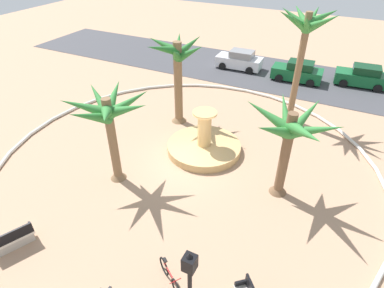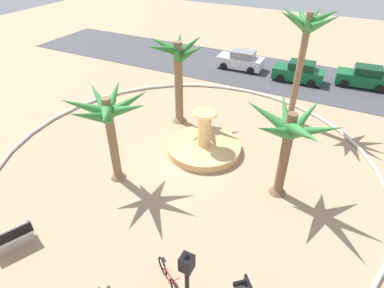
{
  "view_description": "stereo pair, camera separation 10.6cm",
  "coord_description": "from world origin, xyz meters",
  "px_view_note": "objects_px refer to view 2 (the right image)",
  "views": [
    {
      "loc": [
        6.56,
        -12.36,
        10.8
      ],
      "look_at": [
        0.11,
        0.43,
        1.0
      ],
      "focal_mm": 30.08,
      "sensor_mm": 36.0,
      "label": 1
    },
    {
      "loc": [
        6.66,
        -12.31,
        10.8
      ],
      "look_at": [
        0.11,
        0.43,
        1.0
      ],
      "focal_mm": 30.08,
      "sensor_mm": 36.0,
      "label": 2
    }
  ],
  "objects_px": {
    "palm_tree_by_curb": "(108,116)",
    "bench_east": "(13,239)",
    "bicycle_by_lamppost": "(168,276)",
    "fountain": "(204,146)",
    "palm_tree_near_fountain": "(306,34)",
    "parked_car_leftmost": "(241,60)",
    "parked_car_third": "(364,77)",
    "palm_tree_mid_plaza": "(289,134)",
    "palm_tree_far_side": "(178,64)",
    "parked_car_second": "(299,72)"
  },
  "relations": [
    {
      "from": "palm_tree_near_fountain",
      "to": "palm_tree_by_curb",
      "type": "xyz_separation_m",
      "value": [
        -6.46,
        -9.96,
        -2.0
      ]
    },
    {
      "from": "palm_tree_near_fountain",
      "to": "bench_east",
      "type": "distance_m",
      "value": 17.86
    },
    {
      "from": "palm_tree_near_fountain",
      "to": "bench_east",
      "type": "xyz_separation_m",
      "value": [
        -7.56,
        -15.3,
        -5.29
      ]
    },
    {
      "from": "palm_tree_by_curb",
      "to": "parked_car_third",
      "type": "relative_size",
      "value": 1.17
    },
    {
      "from": "palm_tree_by_curb",
      "to": "parked_car_third",
      "type": "bearing_deg",
      "value": 60.14
    },
    {
      "from": "palm_tree_mid_plaza",
      "to": "bench_east",
      "type": "bearing_deg",
      "value": -137.48
    },
    {
      "from": "palm_tree_mid_plaza",
      "to": "bench_east",
      "type": "height_order",
      "value": "palm_tree_mid_plaza"
    },
    {
      "from": "palm_tree_by_curb",
      "to": "parked_car_third",
      "type": "height_order",
      "value": "palm_tree_by_curb"
    },
    {
      "from": "parked_car_third",
      "to": "bench_east",
      "type": "bearing_deg",
      "value": -116.11
    },
    {
      "from": "palm_tree_mid_plaza",
      "to": "palm_tree_near_fountain",
      "type": "bearing_deg",
      "value": 98.92
    },
    {
      "from": "palm_tree_near_fountain",
      "to": "palm_tree_mid_plaza",
      "type": "height_order",
      "value": "palm_tree_near_fountain"
    },
    {
      "from": "palm_tree_near_fountain",
      "to": "parked_car_second",
      "type": "distance_m",
      "value": 8.39
    },
    {
      "from": "parked_car_leftmost",
      "to": "palm_tree_by_curb",
      "type": "bearing_deg",
      "value": -91.13
    },
    {
      "from": "palm_tree_mid_plaza",
      "to": "parked_car_second",
      "type": "relative_size",
      "value": 1.14
    },
    {
      "from": "palm_tree_near_fountain",
      "to": "parked_car_leftmost",
      "type": "bearing_deg",
      "value": 130.36
    },
    {
      "from": "parked_car_third",
      "to": "palm_tree_far_side",
      "type": "bearing_deg",
      "value": -132.05
    },
    {
      "from": "bicycle_by_lamppost",
      "to": "parked_car_second",
      "type": "distance_m",
      "value": 20.66
    },
    {
      "from": "fountain",
      "to": "palm_tree_by_curb",
      "type": "relative_size",
      "value": 0.88
    },
    {
      "from": "palm_tree_near_fountain",
      "to": "bicycle_by_lamppost",
      "type": "height_order",
      "value": "palm_tree_near_fountain"
    },
    {
      "from": "fountain",
      "to": "palm_tree_by_curb",
      "type": "distance_m",
      "value": 6.04
    },
    {
      "from": "palm_tree_by_curb",
      "to": "palm_tree_near_fountain",
      "type": "bearing_deg",
      "value": 57.04
    },
    {
      "from": "parked_car_leftmost",
      "to": "palm_tree_mid_plaza",
      "type": "bearing_deg",
      "value": -63.41
    },
    {
      "from": "palm_tree_far_side",
      "to": "parked_car_leftmost",
      "type": "bearing_deg",
      "value": 87.94
    },
    {
      "from": "palm_tree_mid_plaza",
      "to": "palm_tree_far_side",
      "type": "distance_m",
      "value": 8.59
    },
    {
      "from": "palm_tree_by_curb",
      "to": "palm_tree_far_side",
      "type": "distance_m",
      "value": 6.51
    },
    {
      "from": "palm_tree_far_side",
      "to": "parked_car_third",
      "type": "height_order",
      "value": "palm_tree_far_side"
    },
    {
      "from": "bicycle_by_lamppost",
      "to": "bench_east",
      "type": "bearing_deg",
      "value": -167.52
    },
    {
      "from": "palm_tree_far_side",
      "to": "bench_east",
      "type": "relative_size",
      "value": 3.31
    },
    {
      "from": "bench_east",
      "to": "fountain",
      "type": "bearing_deg",
      "value": 67.09
    },
    {
      "from": "palm_tree_near_fountain",
      "to": "parked_car_third",
      "type": "distance_m",
      "value": 10.21
    },
    {
      "from": "fountain",
      "to": "palm_tree_near_fountain",
      "type": "distance_m",
      "value": 8.62
    },
    {
      "from": "palm_tree_by_curb",
      "to": "bench_east",
      "type": "height_order",
      "value": "palm_tree_by_curb"
    },
    {
      "from": "parked_car_second",
      "to": "parked_car_third",
      "type": "relative_size",
      "value": 0.99
    },
    {
      "from": "parked_car_third",
      "to": "palm_tree_by_curb",
      "type": "bearing_deg",
      "value": -119.86
    },
    {
      "from": "parked_car_second",
      "to": "palm_tree_by_curb",
      "type": "bearing_deg",
      "value": -108.27
    },
    {
      "from": "palm_tree_far_side",
      "to": "palm_tree_by_curb",
      "type": "bearing_deg",
      "value": -89.61
    },
    {
      "from": "palm_tree_by_curb",
      "to": "bicycle_by_lamppost",
      "type": "distance_m",
      "value": 7.36
    },
    {
      "from": "parked_car_leftmost",
      "to": "parked_car_third",
      "type": "distance_m",
      "value": 10.06
    },
    {
      "from": "palm_tree_by_curb",
      "to": "parked_car_second",
      "type": "xyz_separation_m",
      "value": [
        5.53,
        16.74,
        -2.86
      ]
    },
    {
      "from": "palm_tree_near_fountain",
      "to": "parked_car_third",
      "type": "xyz_separation_m",
      "value": [
        3.9,
        8.08,
        -4.86
      ]
    },
    {
      "from": "fountain",
      "to": "parked_car_second",
      "type": "relative_size",
      "value": 1.03
    },
    {
      "from": "palm_tree_far_side",
      "to": "parked_car_second",
      "type": "bearing_deg",
      "value": 61.43
    },
    {
      "from": "palm_tree_mid_plaza",
      "to": "parked_car_third",
      "type": "bearing_deg",
      "value": 79.86
    },
    {
      "from": "palm_tree_near_fountain",
      "to": "bicycle_by_lamppost",
      "type": "distance_m",
      "value": 14.88
    },
    {
      "from": "palm_tree_mid_plaza",
      "to": "parked_car_third",
      "type": "relative_size",
      "value": 1.13
    },
    {
      "from": "parked_car_second",
      "to": "palm_tree_mid_plaza",
      "type": "bearing_deg",
      "value": -81.61
    },
    {
      "from": "palm_tree_far_side",
      "to": "parked_car_leftmost",
      "type": "distance_m",
      "value": 11.1
    },
    {
      "from": "fountain",
      "to": "palm_tree_mid_plaza",
      "type": "relative_size",
      "value": 0.9
    },
    {
      "from": "palm_tree_by_curb",
      "to": "bench_east",
      "type": "xyz_separation_m",
      "value": [
        -1.1,
        -5.34,
        -3.29
      ]
    },
    {
      "from": "palm_tree_mid_plaza",
      "to": "bicycle_by_lamppost",
      "type": "xyz_separation_m",
      "value": [
        -2.29,
        -6.56,
        -3.0
      ]
    }
  ]
}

